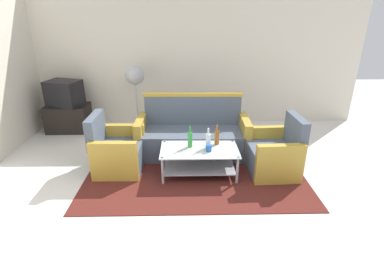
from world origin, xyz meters
name	(u,v)px	position (x,y,z in m)	size (l,w,h in m)	color
ground_plane	(208,207)	(0.00, 0.00, 0.00)	(14.00, 14.00, 0.00)	silver
wall_back	(198,55)	(0.00, 3.06, 1.40)	(6.52, 0.12, 2.80)	silver
rug	(195,171)	(-0.13, 0.86, 0.01)	(3.14, 2.05, 0.01)	#511E19
couch	(193,136)	(-0.15, 1.49, 0.32)	(1.81, 0.78, 0.96)	#4C5666
armchair_left	(117,152)	(-1.29, 0.97, 0.29)	(0.71, 0.77, 0.85)	#4C5666
armchair_right	(274,154)	(1.03, 0.84, 0.29)	(0.73, 0.79, 0.85)	#4C5666
coffee_table	(199,158)	(-0.07, 0.78, 0.27)	(1.10, 0.60, 0.40)	silver
bottle_clear	(208,141)	(0.05, 0.81, 0.53)	(0.07, 0.07, 0.30)	silver
bottle_brown	(217,137)	(0.19, 0.94, 0.52)	(0.07, 0.07, 0.30)	brown
bottle_green	(190,139)	(-0.20, 0.86, 0.53)	(0.07, 0.07, 0.32)	#2D8C38
cup	(209,148)	(0.05, 0.71, 0.46)	(0.08, 0.08, 0.10)	#2659A5
tv_stand	(69,118)	(-2.57, 2.55, 0.26)	(0.80, 0.50, 0.52)	black
television	(64,93)	(-2.57, 2.55, 0.76)	(0.70, 0.59, 0.48)	black
pedestal_fan	(135,79)	(-1.22, 2.60, 1.01)	(0.36, 0.36, 1.27)	#2D2D33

